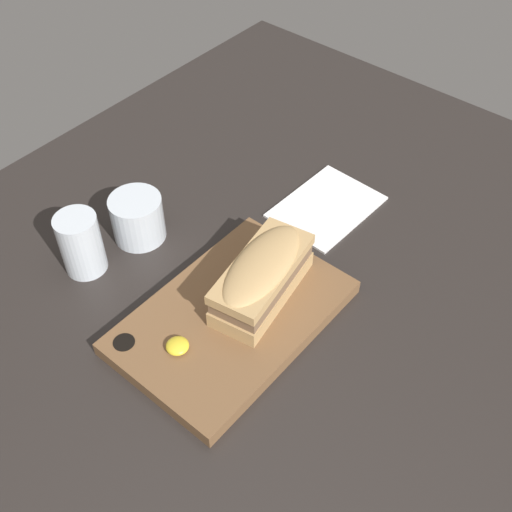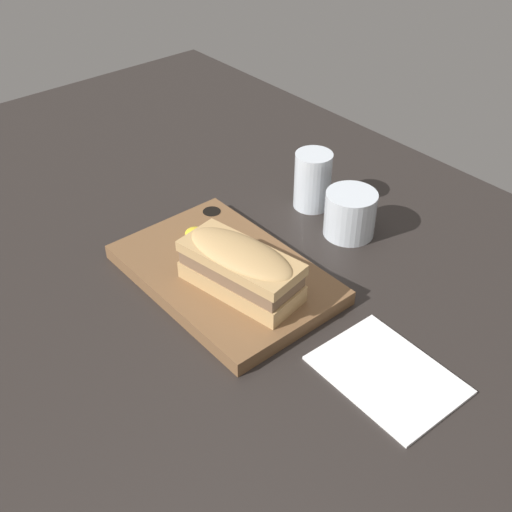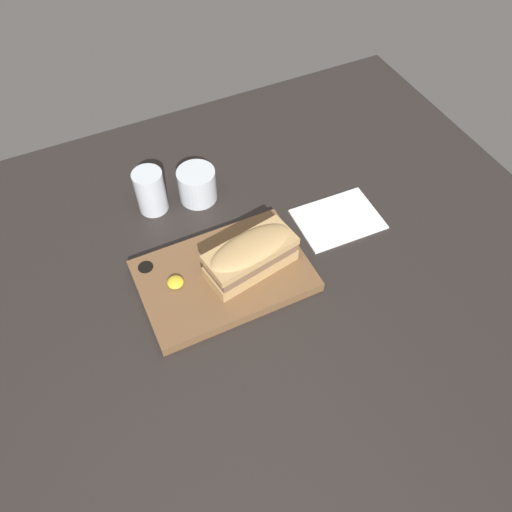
{
  "view_description": "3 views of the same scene",
  "coord_description": "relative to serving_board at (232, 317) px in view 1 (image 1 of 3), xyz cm",
  "views": [
    {
      "loc": [
        -34.8,
        -32.78,
        74.75
      ],
      "look_at": [
        11.84,
        6.43,
        9.73
      ],
      "focal_mm": 45.0,
      "sensor_mm": 36.0,
      "label": 1
    },
    {
      "loc": [
        64.47,
        -38.7,
        62.62
      ],
      "look_at": [
        10.58,
        7.1,
        8.61
      ],
      "focal_mm": 45.0,
      "sensor_mm": 36.0,
      "label": 2
    },
    {
      "loc": [
        -12.7,
        -47.2,
        82.32
      ],
      "look_at": [
        11.03,
        2.81,
        9.4
      ],
      "focal_mm": 35.0,
      "sensor_mm": 36.0,
      "label": 3
    }
  ],
  "objects": [
    {
      "name": "mustard_dollop",
      "position": [
        -9.17,
        1.37,
        1.74
      ],
      "size": [
        3.12,
        3.12,
        1.25
      ],
      "color": "yellow",
      "rests_on": "serving_board"
    },
    {
      "name": "sandwich",
      "position": [
        5.28,
        -1.16,
        5.06
      ],
      "size": [
        18.45,
        10.39,
        7.33
      ],
      "rotation": [
        0.0,
        0.0,
        0.18
      ],
      "color": "tan",
      "rests_on": "serving_board"
    },
    {
      "name": "wine_glass",
      "position": [
        3.64,
        22.77,
        2.36
      ],
      "size": [
        8.27,
        8.27,
        7.51
      ],
      "color": "silver",
      "rests_on": "dining_table"
    },
    {
      "name": "water_glass",
      "position": [
        -6.27,
        24.03,
        3.21
      ],
      "size": [
        6.34,
        6.34,
        9.99
      ],
      "color": "silver",
      "rests_on": "dining_table"
    },
    {
      "name": "napkin",
      "position": [
        28.12,
        3.75,
        -0.92
      ],
      "size": [
        17.93,
        13.45,
        0.4
      ],
      "rotation": [
        0.0,
        0.0,
        -0.04
      ],
      "color": "white",
      "rests_on": "dining_table"
    },
    {
      "name": "serving_board",
      "position": [
        0.0,
        0.0,
        0.0
      ],
      "size": [
        32.33,
        21.31,
        2.3
      ],
      "color": "brown",
      "rests_on": "dining_table"
    },
    {
      "name": "dining_table",
      "position": [
        -5.34,
        -5.46,
        -2.12
      ],
      "size": [
        154.17,
        118.91,
        2.0
      ],
      "color": "#282321",
      "rests_on": "ground"
    }
  ]
}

